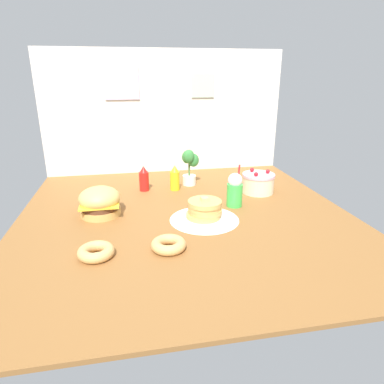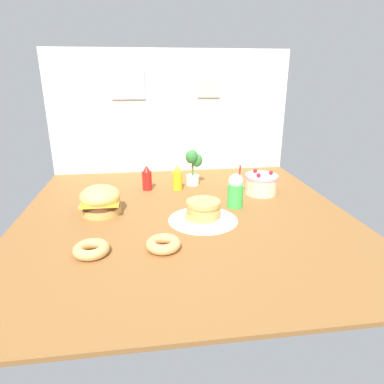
{
  "view_description": "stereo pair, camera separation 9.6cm",
  "coord_description": "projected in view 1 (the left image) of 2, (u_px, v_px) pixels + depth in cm",
  "views": [
    {
      "loc": [
        -30.55,
        -178.54,
        78.61
      ],
      "look_at": [
        4.95,
        7.59,
        11.52
      ],
      "focal_mm": 31.38,
      "sensor_mm": 36.0,
      "label": 1
    },
    {
      "loc": [
        -21.07,
        -180.1,
        78.61
      ],
      "look_at": [
        4.95,
        7.59,
        11.52
      ],
      "focal_mm": 31.38,
      "sensor_mm": 36.0,
      "label": 2
    }
  ],
  "objects": [
    {
      "name": "ground_plane",
      "position": [
        186.0,
        217.0,
        1.97
      ],
      "size": [
        192.88,
        196.91,
        2.0
      ],
      "primitive_type": "cube",
      "color": "brown"
    },
    {
      "name": "donut_pink_glaze",
      "position": [
        96.0,
        251.0,
        1.51
      ],
      "size": [
        16.65,
        16.65,
        5.01
      ],
      "color": "tan",
      "rests_on": "ground_plane"
    },
    {
      "name": "layer_cake",
      "position": [
        258.0,
        183.0,
        2.33
      ],
      "size": [
        22.35,
        22.35,
        16.3
      ],
      "color": "beige",
      "rests_on": "ground_plane"
    },
    {
      "name": "mustard_bottle",
      "position": [
        175.0,
        179.0,
        2.38
      ],
      "size": [
        6.81,
        6.81,
        17.91
      ],
      "color": "yellow",
      "rests_on": "ground_plane"
    },
    {
      "name": "donut_chocolate",
      "position": [
        169.0,
        244.0,
        1.58
      ],
      "size": [
        16.65,
        16.65,
        5.01
      ],
      "color": "tan",
      "rests_on": "ground_plane"
    },
    {
      "name": "potted_plant",
      "position": [
        190.0,
        166.0,
        2.46
      ],
      "size": [
        11.98,
        11.42,
        27.31
      ],
      "color": "white",
      "rests_on": "ground_plane"
    },
    {
      "name": "ketchup_bottle",
      "position": [
        144.0,
        179.0,
        2.36
      ],
      "size": [
        6.81,
        6.81,
        17.91
      ],
      "color": "red",
      "rests_on": "ground_plane"
    },
    {
      "name": "back_wall",
      "position": [
        165.0,
        112.0,
        2.71
      ],
      "size": [
        192.88,
        4.2,
        97.15
      ],
      "color": "silver",
      "rests_on": "ground_plane"
    },
    {
      "name": "cream_soda_cup",
      "position": [
        235.0,
        190.0,
        2.08
      ],
      "size": [
        9.85,
        9.85,
        26.85
      ],
      "color": "green",
      "rests_on": "ground_plane"
    },
    {
      "name": "burger",
      "position": [
        100.0,
        202.0,
        1.95
      ],
      "size": [
        23.75,
        23.75,
        17.13
      ],
      "color": "#DBA859",
      "rests_on": "ground_plane"
    },
    {
      "name": "pancake_stack",
      "position": [
        204.0,
        211.0,
        1.89
      ],
      "size": [
        30.44,
        30.44,
        13.16
      ],
      "color": "white",
      "rests_on": "doily_mat"
    },
    {
      "name": "doily_mat",
      "position": [
        204.0,
        219.0,
        1.91
      ],
      "size": [
        39.4,
        39.4,
        0.4
      ],
      "primitive_type": "cylinder",
      "color": "white",
      "rests_on": "ground_plane"
    }
  ]
}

